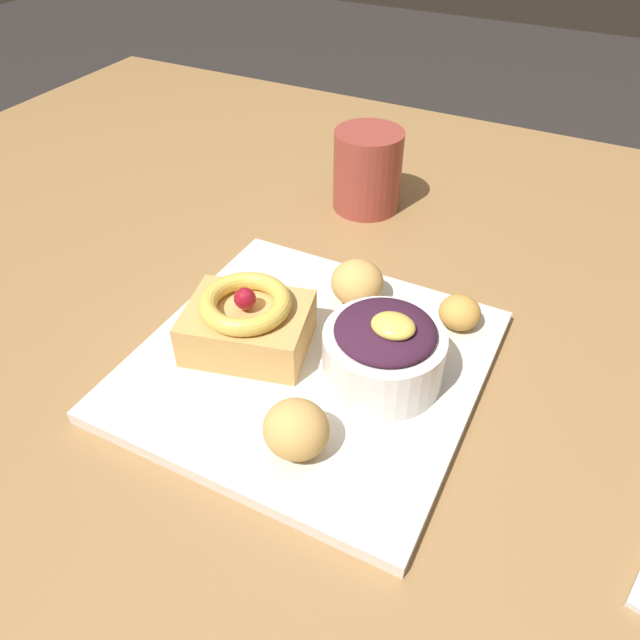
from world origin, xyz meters
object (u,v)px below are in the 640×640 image
(fritter_middle, at_px, (296,429))
(fritter_back, at_px, (460,313))
(coffee_mug, at_px, (367,170))
(berry_ramekin, at_px, (384,351))
(front_plate, at_px, (309,363))
(cake_slice, at_px, (242,321))
(fritter_front, at_px, (357,282))

(fritter_middle, relative_size, fritter_back, 1.31)
(fritter_back, height_order, coffee_mug, coffee_mug)
(fritter_middle, relative_size, coffee_mug, 0.52)
(fritter_middle, height_order, fritter_back, fritter_middle)
(berry_ramekin, distance_m, coffee_mug, 0.30)
(front_plate, xyz_separation_m, cake_slice, (-0.06, -0.01, 0.03))
(cake_slice, xyz_separation_m, berry_ramekin, (0.12, 0.02, 0.00))
(fritter_middle, bearing_deg, coffee_mug, 106.05)
(front_plate, bearing_deg, coffee_mug, 103.99)
(cake_slice, bearing_deg, coffee_mug, 91.94)
(berry_ramekin, distance_m, fritter_middle, 0.10)
(front_plate, distance_m, fritter_back, 0.14)
(berry_ramekin, bearing_deg, fritter_middle, -106.01)
(berry_ramekin, relative_size, fritter_front, 1.99)
(front_plate, xyz_separation_m, coffee_mug, (-0.07, 0.28, 0.04))
(fritter_front, bearing_deg, cake_slice, -121.93)
(front_plate, distance_m, fritter_front, 0.10)
(front_plate, distance_m, berry_ramekin, 0.07)
(berry_ramekin, xyz_separation_m, fritter_back, (0.04, 0.09, -0.02))
(cake_slice, relative_size, fritter_back, 3.19)
(fritter_back, bearing_deg, fritter_front, -175.25)
(cake_slice, distance_m, fritter_middle, 0.12)
(cake_slice, xyz_separation_m, fritter_middle, (0.10, -0.08, -0.00))
(berry_ramekin, bearing_deg, fritter_front, 125.80)
(coffee_mug, bearing_deg, cake_slice, -88.06)
(fritter_front, height_order, fritter_middle, same)
(front_plate, distance_m, fritter_middle, 0.10)
(coffee_mug, bearing_deg, front_plate, -76.01)
(fritter_front, distance_m, coffee_mug, 0.20)
(fritter_front, relative_size, fritter_middle, 1.01)
(fritter_middle, bearing_deg, cake_slice, 140.26)
(fritter_back, bearing_deg, fritter_middle, -108.71)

